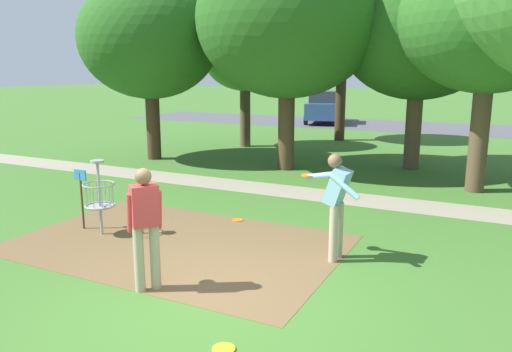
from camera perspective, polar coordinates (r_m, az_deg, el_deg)
name	(u,v)px	position (r m, az deg, el deg)	size (l,w,h in m)	color
ground_plane	(201,302)	(6.69, -6.32, -14.29)	(160.00, 160.00, 0.00)	#3D6B28
dirt_tee_pad	(177,243)	(8.82, -9.10, -7.70)	(5.62, 3.68, 0.01)	brown
disc_golf_basket	(97,194)	(9.47, -17.84, -2.00)	(0.98, 0.58, 1.39)	#9E9EA3
player_foreground_watching	(336,200)	(7.83, 9.24, -2.71)	(1.09, 0.55, 1.71)	tan
player_throwing	(145,222)	(6.82, -12.66, -5.23)	(0.45, 0.47, 1.71)	tan
frisbee_by_tee	(224,349)	(5.67, -3.76, -19.31)	(0.25, 0.25, 0.02)	gold
frisbee_mid_grass	(238,220)	(10.00, -2.12, -5.11)	(0.22, 0.22, 0.02)	orange
tree_near_left	(245,55)	(19.58, -1.29, 13.84)	(3.32, 3.32, 5.01)	brown
tree_near_right	(288,20)	(14.97, 3.67, 17.55)	(5.32, 5.32, 6.67)	#4C3823
tree_mid_left	(490,17)	(13.29, 25.43, 16.20)	(4.20, 4.20, 5.99)	brown
tree_mid_center	(343,33)	(21.68, 10.00, 15.98)	(3.88, 3.88, 6.19)	#422D1E
tree_far_left	(420,30)	(15.73, 18.38, 15.71)	(4.80, 4.80, 6.18)	brown
tree_far_center	(150,39)	(17.09, -12.19, 15.19)	(4.59, 4.59, 5.94)	#422D1E
parking_lot_strip	(432,128)	(27.92, 19.61, 5.29)	(36.00, 6.00, 0.01)	#4C4C51
parked_car_leftmost	(325,107)	(29.00, 7.92, 7.92)	(2.71, 4.50, 1.84)	#2D4784
gravel_path	(340,197)	(11.97, 9.66, -2.43)	(40.00, 1.21, 0.00)	gray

